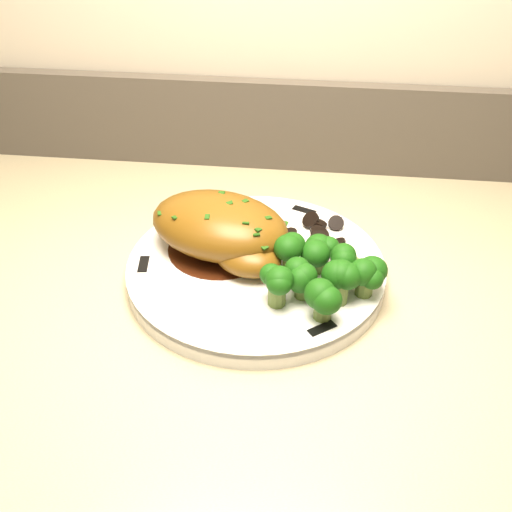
# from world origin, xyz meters

# --- Properties ---
(plate) EXTENTS (0.29, 0.29, 0.02)m
(plate) POSITION_xyz_m (0.45, 1.74, 0.82)
(plate) COLOR white
(plate) RESTS_ON counter
(rim_accent_0) EXTENTS (0.03, 0.02, 0.00)m
(rim_accent_0) POSITION_xyz_m (0.49, 1.85, 0.83)
(rim_accent_0) COLOR black
(rim_accent_0) RESTS_ON plate
(rim_accent_1) EXTENTS (0.01, 0.03, 0.00)m
(rim_accent_1) POSITION_xyz_m (0.33, 1.72, 0.83)
(rim_accent_1) COLOR black
(rim_accent_1) RESTS_ON plate
(rim_accent_2) EXTENTS (0.03, 0.02, 0.00)m
(rim_accent_2) POSITION_xyz_m (0.52, 1.65, 0.83)
(rim_accent_2) COLOR black
(rim_accent_2) RESTS_ON plate
(gravy_pool) EXTENTS (0.11, 0.11, 0.00)m
(gravy_pool) POSITION_xyz_m (0.41, 1.76, 0.83)
(gravy_pool) COLOR #39170A
(gravy_pool) RESTS_ON plate
(chicken_breast) EXTENTS (0.17, 0.14, 0.06)m
(chicken_breast) POSITION_xyz_m (0.41, 1.76, 0.86)
(chicken_breast) COLOR brown
(chicken_breast) RESTS_ON plate
(mushroom_pile) EXTENTS (0.08, 0.06, 0.02)m
(mushroom_pile) POSITION_xyz_m (0.49, 1.78, 0.83)
(mushroom_pile) COLOR black
(mushroom_pile) RESTS_ON plate
(broccoli_florets) EXTENTS (0.11, 0.10, 0.04)m
(broccoli_florets) POSITION_xyz_m (0.52, 1.70, 0.85)
(broccoli_florets) COLOR #5B7330
(broccoli_florets) RESTS_ON plate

